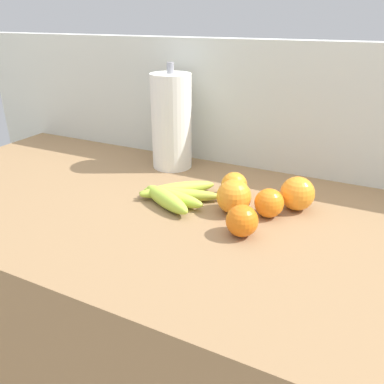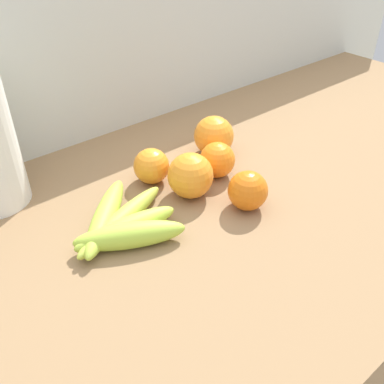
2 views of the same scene
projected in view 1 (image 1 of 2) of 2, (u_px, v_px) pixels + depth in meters
counter at (219, 367)px, 1.06m from camera, size 1.85×0.71×0.93m
wall_back at (263, 244)px, 1.30m from camera, size 2.25×0.06×1.30m
banana_bunch at (174, 195)px, 0.95m from camera, size 0.21×0.21×0.04m
orange_center at (269, 203)px, 0.88m from camera, size 0.07×0.07×0.07m
orange_front at (234, 197)px, 0.89m from camera, size 0.08×0.08×0.08m
orange_back_left at (242, 221)px, 0.80m from camera, size 0.07×0.07×0.07m
orange_right at (234, 185)px, 0.97m from camera, size 0.07×0.07×0.07m
orange_back_right at (297, 193)px, 0.91m from camera, size 0.08×0.08×0.08m
paper_towel_roll at (172, 122)px, 1.13m from camera, size 0.12×0.12×0.31m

